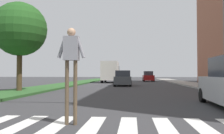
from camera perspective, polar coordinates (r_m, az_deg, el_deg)
ground_plane at (r=27.77m, az=3.90°, el=-4.36°), size 140.00×140.00×0.00m
crosswalk at (r=6.12m, az=-0.37°, el=-13.92°), size 6.75×2.20×0.01m
median_strip at (r=26.87m, az=-11.52°, el=-4.26°), size 3.17×64.00×0.15m
tree_mid at (r=17.73m, az=-21.50°, el=8.49°), size 3.74×3.74×6.14m
sidewalk_right at (r=26.70m, az=20.38°, el=-4.21°), size 3.00×64.00×0.15m
street_lamp_right at (r=18.74m, az=25.36°, el=8.60°), size 1.02×0.24×7.50m
pedestrian_performer at (r=6.12m, az=-9.88°, el=1.71°), size 0.75×0.24×2.49m
sedan_midblock at (r=25.66m, az=2.70°, el=-2.86°), size 1.89×4.44×1.66m
sedan_distant at (r=40.89m, az=8.80°, el=-2.35°), size 1.85×4.34×1.76m
sedan_far_horizon at (r=49.93m, az=1.48°, el=-2.26°), size 1.82×4.22×1.72m
truck_box_delivery at (r=35.15m, az=-0.34°, el=-1.14°), size 2.40×6.20×3.10m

